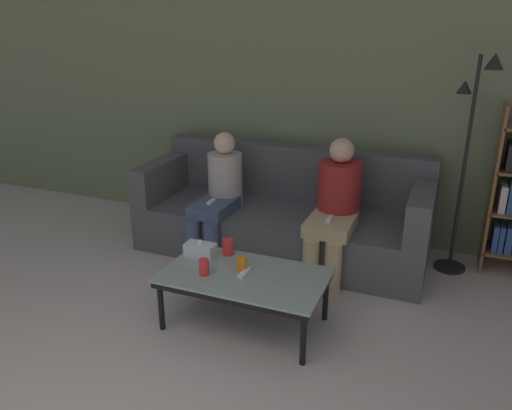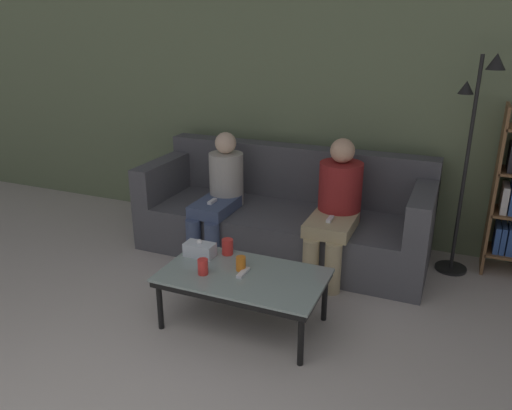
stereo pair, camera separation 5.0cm
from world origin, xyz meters
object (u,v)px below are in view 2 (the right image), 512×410
at_px(cup_near_right, 203,267).
at_px(game_remote, 243,273).
at_px(standing_lamp, 472,144).
at_px(cup_far_center, 241,263).
at_px(cup_near_left, 228,247).
at_px(coffee_table, 243,279).
at_px(seated_person_left_end, 220,192).
at_px(tissue_box, 200,249).
at_px(seated_person_mid_left, 336,204).
at_px(couch, 285,216).

relative_size(cup_near_right, game_remote, 0.73).
bearing_deg(standing_lamp, cup_far_center, -134.09).
relative_size(cup_near_right, cup_far_center, 1.08).
height_order(cup_near_left, game_remote, cup_near_left).
xyz_separation_m(cup_near_left, standing_lamp, (1.55, 1.21, 0.65)).
bearing_deg(cup_far_center, coffee_table, -50.35).
distance_m(cup_near_left, seated_person_left_end, 0.92).
xyz_separation_m(coffee_table, cup_far_center, (-0.04, 0.05, 0.09)).
bearing_deg(cup_far_center, cup_near_right, -144.52).
bearing_deg(game_remote, tissue_box, 162.11).
relative_size(cup_far_center, tissue_box, 0.46).
bearing_deg(cup_near_right, cup_near_left, 87.06).
relative_size(cup_far_center, seated_person_mid_left, 0.09).
height_order(cup_near_right, seated_person_left_end, seated_person_left_end).
bearing_deg(tissue_box, cup_near_right, -56.75).
distance_m(cup_far_center, tissue_box, 0.38).
relative_size(couch, game_remote, 17.14).
bearing_deg(cup_near_left, couch, 86.03).
distance_m(couch, seated_person_mid_left, 0.64).
bearing_deg(game_remote, seated_person_mid_left, 70.78).
xyz_separation_m(cup_far_center, game_remote, (0.04, -0.05, -0.04)).
xyz_separation_m(coffee_table, seated_person_left_end, (-0.69, 1.03, 0.22)).
xyz_separation_m(coffee_table, game_remote, (0.00, 0.00, 0.05)).
distance_m(coffee_table, cup_far_center, 0.11).
distance_m(seated_person_left_end, seated_person_mid_left, 1.06).
relative_size(tissue_box, game_remote, 1.47).
relative_size(game_remote, seated_person_mid_left, 0.13).
relative_size(couch, standing_lamp, 1.44).
xyz_separation_m(cup_near_right, game_remote, (0.25, 0.11, -0.04)).
height_order(coffee_table, cup_far_center, cup_far_center).
relative_size(cup_near_left, cup_near_right, 1.07).
bearing_deg(seated_person_left_end, standing_lamp, 11.68).
relative_size(couch, seated_person_mid_left, 2.29).
distance_m(cup_near_right, game_remote, 0.28).
distance_m(couch, game_remote, 1.29).
relative_size(couch, cup_near_right, 23.57).
height_order(tissue_box, seated_person_mid_left, seated_person_mid_left).
bearing_deg(cup_near_left, cup_near_right, -92.94).
distance_m(couch, tissue_box, 1.18).
bearing_deg(cup_near_right, seated_person_left_end, 111.01).
distance_m(game_remote, seated_person_left_end, 1.25).
height_order(couch, standing_lamp, standing_lamp).
relative_size(game_remote, standing_lamp, 0.08).
xyz_separation_m(cup_near_right, tissue_box, (-0.15, 0.24, -0.00)).
bearing_deg(coffee_table, standing_lamp, 47.64).
height_order(couch, game_remote, couch).
xyz_separation_m(coffee_table, seated_person_mid_left, (0.37, 1.05, 0.24)).
bearing_deg(cup_far_center, couch, 95.67).
height_order(couch, cup_far_center, couch).
xyz_separation_m(cup_near_right, seated_person_mid_left, (0.62, 1.16, 0.15)).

